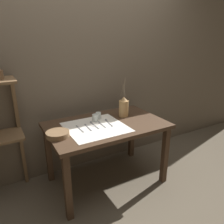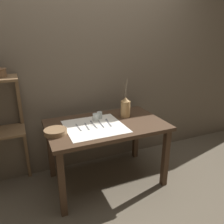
# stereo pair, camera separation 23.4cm
# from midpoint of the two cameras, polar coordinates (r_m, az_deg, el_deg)

# --- Properties ---
(ground_plane) EXTENTS (12.00, 12.00, 0.00)m
(ground_plane) POSITION_cam_midpoint_polar(r_m,az_deg,el_deg) (2.71, -3.98, -17.33)
(ground_plane) COLOR brown
(stone_wall_back) EXTENTS (7.00, 0.06, 2.40)m
(stone_wall_back) POSITION_cam_midpoint_polar(r_m,az_deg,el_deg) (2.67, -9.34, 10.15)
(stone_wall_back) COLOR brown
(stone_wall_back) RESTS_ON ground_plane
(wooden_table) EXTENTS (1.26, 0.79, 0.72)m
(wooden_table) POSITION_cam_midpoint_polar(r_m,az_deg,el_deg) (2.39, -4.33, -5.13)
(wooden_table) COLOR #422D1E
(wooden_table) RESTS_ON ground_plane
(linen_cloth) EXTENTS (0.60, 0.58, 0.00)m
(linen_cloth) POSITION_cam_midpoint_polar(r_m,az_deg,el_deg) (2.27, -7.21, -3.97)
(linen_cloth) COLOR white
(linen_cloth) RESTS_ON wooden_table
(pitcher_with_flowers) EXTENTS (0.11, 0.11, 0.45)m
(pitcher_with_flowers) POSITION_cam_midpoint_polar(r_m,az_deg,el_deg) (2.52, 0.43, 1.19)
(pitcher_with_flowers) COLOR #A87F4C
(pitcher_with_flowers) RESTS_ON wooden_table
(wooden_bowl) EXTENTS (0.22, 0.22, 0.05)m
(wooden_bowl) POSITION_cam_midpoint_polar(r_m,az_deg,el_deg) (2.13, -17.08, -5.63)
(wooden_bowl) COLOR brown
(wooden_bowl) RESTS_ON wooden_table
(glass_tumbler_near) EXTENTS (0.06, 0.06, 0.08)m
(glass_tumbler_near) POSITION_cam_midpoint_polar(r_m,az_deg,el_deg) (2.41, -7.21, -1.56)
(glass_tumbler_near) COLOR silver
(glass_tumbler_near) RESTS_ON wooden_table
(glass_tumbler_far) EXTENTS (0.06, 0.06, 0.07)m
(glass_tumbler_far) POSITION_cam_midpoint_polar(r_m,az_deg,el_deg) (2.47, -6.28, -0.98)
(glass_tumbler_far) COLOR silver
(glass_tumbler_far) RESTS_ON wooden_table
(knife_center) EXTENTS (0.02, 0.19, 0.00)m
(knife_center) POSITION_cam_midpoint_polar(r_m,az_deg,el_deg) (2.25, -11.41, -4.37)
(knife_center) COLOR gray
(knife_center) RESTS_ON wooden_table
(fork_inner) EXTENTS (0.02, 0.19, 0.00)m
(fork_inner) POSITION_cam_midpoint_polar(r_m,az_deg,el_deg) (2.27, -9.26, -4.03)
(fork_inner) COLOR gray
(fork_inner) RESTS_ON wooden_table
(spoon_outer) EXTENTS (0.02, 0.20, 0.02)m
(spoon_outer) POSITION_cam_midpoint_polar(r_m,az_deg,el_deg) (2.35, -8.01, -3.08)
(spoon_outer) COLOR gray
(spoon_outer) RESTS_ON wooden_table
(fork_outer) EXTENTS (0.02, 0.19, 0.00)m
(fork_outer) POSITION_cam_midpoint_polar(r_m,az_deg,el_deg) (2.32, -5.59, -3.31)
(fork_outer) COLOR gray
(fork_outer) RESTS_ON wooden_table
(spoon_inner) EXTENTS (0.04, 0.20, 0.02)m
(spoon_inner) POSITION_cam_midpoint_polar(r_m,az_deg,el_deg) (2.40, -4.09, -2.44)
(spoon_inner) COLOR gray
(spoon_inner) RESTS_ON wooden_table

